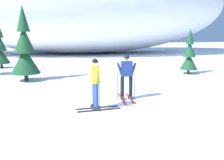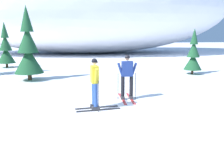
% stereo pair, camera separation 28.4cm
% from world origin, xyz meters
% --- Properties ---
extents(ground_plane, '(120.00, 120.00, 0.00)m').
position_xyz_m(ground_plane, '(0.00, 0.00, 0.00)').
color(ground_plane, white).
extents(skier_navy_jacket, '(0.83, 1.78, 1.85)m').
position_xyz_m(skier_navy_jacket, '(0.50, 0.61, 0.99)').
color(skier_navy_jacket, red).
rests_on(skier_navy_jacket, ground).
extents(skier_yellow_jacket, '(1.62, 0.77, 1.85)m').
position_xyz_m(skier_yellow_jacket, '(-0.91, -0.54, 0.97)').
color(skier_yellow_jacket, black).
rests_on(skier_yellow_jacket, ground).
extents(pine_tree_center_left, '(1.38, 1.38, 3.57)m').
position_xyz_m(pine_tree_center_left, '(-6.97, 11.65, 1.50)').
color(pine_tree_center_left, '#47301E').
rests_on(pine_tree_center_left, ground).
extents(pine_tree_center_right, '(1.64, 1.64, 4.25)m').
position_xyz_m(pine_tree_center_right, '(-4.21, 5.66, 1.78)').
color(pine_tree_center_right, '#47301E').
rests_on(pine_tree_center_right, ground).
extents(pine_tree_far_right, '(1.17, 1.17, 3.03)m').
position_xyz_m(pine_tree_far_right, '(6.18, 6.33, 1.27)').
color(pine_tree_far_right, '#47301E').
rests_on(pine_tree_far_right, ground).
extents(snow_ridge_background, '(38.98, 18.77, 13.14)m').
position_xyz_m(snow_ridge_background, '(0.46, 25.10, 6.57)').
color(snow_ridge_background, white).
rests_on(snow_ridge_background, ground).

